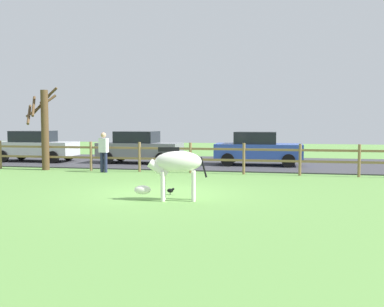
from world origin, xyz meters
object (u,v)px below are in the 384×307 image
parked_car_blue (258,148)px  visitor_near_fence (104,150)px  zebra (175,166)px  crow_on_grass (171,190)px  parked_car_grey (139,147)px  parked_car_silver (36,146)px  bare_tree (44,126)px

parked_car_blue → visitor_near_fence: bearing=-147.7°
zebra → visitor_near_fence: bearing=127.8°
crow_on_grass → visitor_near_fence: visitor_near_fence is taller
zebra → crow_on_grass: size_ratio=8.94×
zebra → parked_car_grey: bearing=113.8°
parked_car_blue → parked_car_silver: size_ratio=0.99×
parked_car_blue → parked_car_grey: size_ratio=1.00×
zebra → parked_car_silver: bearing=136.2°
parked_car_grey → parked_car_blue: bearing=1.5°
bare_tree → parked_car_silver: (-2.31, 3.14, -1.06)m
bare_tree → parked_car_silver: bearing=126.4°
parked_car_grey → visitor_near_fence: visitor_near_fence is taller
crow_on_grass → parked_car_blue: 8.93m
parked_car_grey → visitor_near_fence: (-0.30, -3.66, 0.06)m
visitor_near_fence → parked_car_silver: bearing=145.9°
parked_car_silver → visitor_near_fence: visitor_near_fence is taller
bare_tree → crow_on_grass: size_ratio=16.64×
parked_car_grey → crow_on_grass: bearing=-66.1°
parked_car_silver → zebra: bearing=-43.8°
crow_on_grass → zebra: bearing=-68.0°
zebra → parked_car_blue: size_ratio=0.48×
crow_on_grass → parked_car_grey: (-3.78, 8.53, 0.72)m
parked_car_silver → parked_car_grey: size_ratio=1.00×
parked_car_blue → visitor_near_fence: 7.14m
zebra → parked_car_blue: bearing=80.4°
bare_tree → parked_car_grey: bare_tree is taller
parked_car_grey → bare_tree: bearing=-134.2°
zebra → parked_car_silver: size_ratio=0.48×
parked_car_blue → parked_car_grey: (-5.74, -0.15, 0.00)m
crow_on_grass → bare_tree: bearing=143.0°
zebra → parked_car_grey: parked_car_grey is taller
zebra → crow_on_grass: zebra is taller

